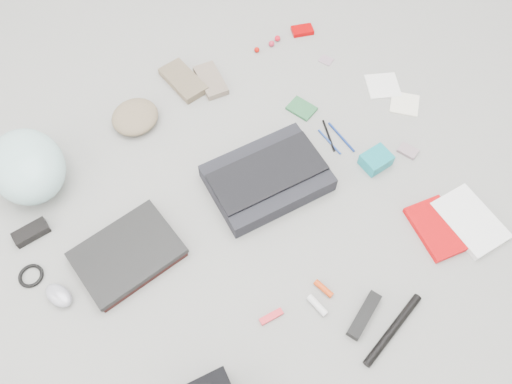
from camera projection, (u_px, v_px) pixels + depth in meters
ground_plane at (256, 199)px, 1.76m from camera, size 4.00×4.00×0.00m
messenger_bag at (267, 178)px, 1.76m from camera, size 0.43×0.32×0.07m
bag_flap at (267, 172)px, 1.73m from camera, size 0.41×0.22×0.01m
laptop_sleeve at (128, 255)px, 1.64m from camera, size 0.33×0.26×0.02m
laptop at (127, 253)px, 1.62m from camera, size 0.34×0.26×0.02m
bike_helmet at (27, 166)px, 1.71m from camera, size 0.26×0.32×0.19m
beanie at (135, 117)px, 1.90m from camera, size 0.23×0.23×0.06m
mitten_left at (183, 81)px, 2.01m from camera, size 0.12×0.21×0.03m
mitten_right at (211, 80)px, 2.01m from camera, size 0.12×0.19×0.03m
power_brick at (31, 232)px, 1.68m from camera, size 0.12×0.05×0.03m
cable_coil at (31, 276)px, 1.61m from camera, size 0.08×0.08×0.01m
mouse at (59, 295)px, 1.56m from camera, size 0.09×0.12×0.04m
multitool at (271, 317)px, 1.54m from camera, size 0.08×0.03×0.01m
toiletry_tube_white at (317, 305)px, 1.56m from camera, size 0.03×0.08×0.02m
toiletry_tube_orange at (324, 289)px, 1.58m from camera, size 0.03×0.07×0.02m
u_lock at (364, 315)px, 1.54m from camera, size 0.16×0.10×0.03m
bike_pump at (393, 330)px, 1.52m from camera, size 0.28×0.09×0.03m
book_red at (437, 228)px, 1.69m from camera, size 0.18×0.24×0.02m
book_white at (470, 221)px, 1.70m from camera, size 0.18×0.25×0.02m
notepad at (302, 108)px, 1.95m from camera, size 0.10×0.12×0.01m
pen_blue at (329, 142)px, 1.87m from camera, size 0.01×0.13×0.01m
pen_black at (329, 136)px, 1.89m from camera, size 0.06×0.14×0.01m
pen_navy at (341, 137)px, 1.88m from camera, size 0.01×0.16×0.01m
accordion_wallet at (376, 160)px, 1.81m from camera, size 0.10×0.08×0.05m
card_deck at (408, 151)px, 1.85m from camera, size 0.07×0.08×0.01m
napkin_top at (383, 86)px, 2.01m from camera, size 0.17×0.17×0.01m
napkin_bottom at (405, 104)px, 1.97m from camera, size 0.15×0.15×0.01m
lollipop_a at (257, 50)px, 2.10m from camera, size 0.03×0.03×0.02m
lollipop_b at (272, 44)px, 2.12m from camera, size 0.03×0.03×0.03m
lollipop_c at (277, 38)px, 2.13m from camera, size 0.03×0.03×0.02m
altoids_tin at (302, 30)px, 2.16m from camera, size 0.11×0.09×0.02m
stamp_sheet at (326, 60)px, 2.08m from camera, size 0.06×0.07×0.00m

